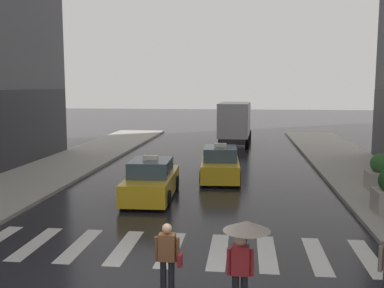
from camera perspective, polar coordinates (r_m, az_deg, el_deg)
crosswalk_markings at (r=13.00m, az=-2.72°, el=-13.31°), size 11.30×2.80×0.01m
taxi_lead at (r=18.46m, az=-5.25°, el=-4.73°), size 2.04×4.59×1.80m
taxi_second at (r=22.20m, az=3.64°, el=-2.65°), size 2.10×4.62×1.80m
box_truck at (r=34.89m, az=5.58°, el=2.88°), size 2.56×7.63×3.35m
pedestrian_with_umbrella at (r=9.18m, az=6.73°, el=-12.29°), size 0.96×0.96×1.94m
pedestrian_with_handbag at (r=10.02m, az=-3.12°, el=-14.08°), size 0.60×0.24×1.65m
planter_mid_block at (r=20.83m, az=23.03°, el=-3.49°), size 1.10×1.10×1.60m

